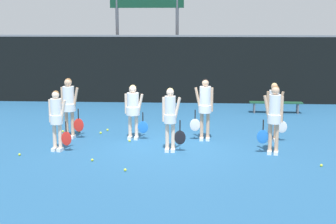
% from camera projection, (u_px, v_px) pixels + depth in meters
% --- Properties ---
extents(ground_plane, '(140.00, 140.00, 0.00)m').
position_uv_depth(ground_plane, '(168.00, 145.00, 13.15)').
color(ground_plane, '#235684').
extents(fence_windscreen, '(60.00, 0.08, 2.90)m').
position_uv_depth(fence_windscreen, '(178.00, 69.00, 19.95)').
color(fence_windscreen, black).
rests_on(fence_windscreen, ground_plane).
extents(scoreboard, '(3.24, 0.15, 5.32)m').
position_uv_depth(scoreboard, '(147.00, 6.00, 20.46)').
color(scoreboard, '#515156').
rests_on(scoreboard, ground_plane).
extents(bench_courtside, '(2.00, 0.41, 0.43)m').
position_uv_depth(bench_courtside, '(276.00, 103.00, 17.83)').
color(bench_courtside, '#19472D').
rests_on(bench_courtside, ground_plane).
extents(player_0, '(0.61, 0.34, 1.64)m').
position_uv_depth(player_0, '(57.00, 116.00, 12.43)').
color(player_0, beige).
rests_on(player_0, ground_plane).
extents(player_1, '(0.63, 0.33, 1.71)m').
position_uv_depth(player_1, '(170.00, 115.00, 12.35)').
color(player_1, beige).
rests_on(player_1, ground_plane).
extents(player_2, '(0.64, 0.35, 1.81)m').
position_uv_depth(player_2, '(274.00, 114.00, 12.10)').
color(player_2, tan).
rests_on(player_2, ground_plane).
extents(player_3, '(0.67, 0.39, 1.80)m').
position_uv_depth(player_3, '(69.00, 103.00, 13.81)').
color(player_3, tan).
rests_on(player_3, ground_plane).
extents(player_4, '(0.69, 0.40, 1.62)m').
position_uv_depth(player_4, '(133.00, 107.00, 13.70)').
color(player_4, beige).
rests_on(player_4, ground_plane).
extents(player_5, '(0.67, 0.38, 1.81)m').
position_uv_depth(player_5, '(205.00, 104.00, 13.55)').
color(player_5, tan).
rests_on(player_5, ground_plane).
extents(player_6, '(0.62, 0.34, 1.71)m').
position_uv_depth(player_6, '(274.00, 108.00, 13.45)').
color(player_6, tan).
rests_on(player_6, ground_plane).
extents(tennis_ball_0, '(0.07, 0.07, 0.07)m').
position_uv_depth(tennis_ball_0, '(125.00, 170.00, 10.85)').
color(tennis_ball_0, '#CCE033').
rests_on(tennis_ball_0, ground_plane).
extents(tennis_ball_1, '(0.07, 0.07, 0.07)m').
position_uv_depth(tennis_ball_1, '(20.00, 154.00, 12.13)').
color(tennis_ball_1, '#CCE033').
rests_on(tennis_ball_1, ground_plane).
extents(tennis_ball_2, '(0.07, 0.07, 0.07)m').
position_uv_depth(tennis_ball_2, '(101.00, 133.00, 14.51)').
color(tennis_ball_2, '#CCE033').
rests_on(tennis_ball_2, ground_plane).
extents(tennis_ball_3, '(0.07, 0.07, 0.07)m').
position_uv_depth(tennis_ball_3, '(108.00, 130.00, 14.90)').
color(tennis_ball_3, '#CCE033').
rests_on(tennis_ball_3, ground_plane).
extents(tennis_ball_4, '(0.07, 0.07, 0.07)m').
position_uv_depth(tennis_ball_4, '(321.00, 165.00, 11.20)').
color(tennis_ball_4, '#CCE033').
rests_on(tennis_ball_4, ground_plane).
extents(tennis_ball_5, '(0.07, 0.07, 0.07)m').
position_uv_depth(tennis_ball_5, '(92.00, 160.00, 11.64)').
color(tennis_ball_5, '#CCE033').
rests_on(tennis_ball_5, ground_plane).
extents(tennis_ball_6, '(0.07, 0.07, 0.07)m').
position_uv_depth(tennis_ball_6, '(63.00, 131.00, 14.72)').
color(tennis_ball_6, '#CCE033').
rests_on(tennis_ball_6, ground_plane).
extents(tennis_ball_7, '(0.07, 0.07, 0.07)m').
position_uv_depth(tennis_ball_7, '(79.00, 131.00, 14.72)').
color(tennis_ball_7, '#CCE033').
rests_on(tennis_ball_7, ground_plane).
extents(tennis_ball_8, '(0.07, 0.07, 0.07)m').
position_uv_depth(tennis_ball_8, '(129.00, 141.00, 13.54)').
color(tennis_ball_8, '#CCE033').
rests_on(tennis_ball_8, ground_plane).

